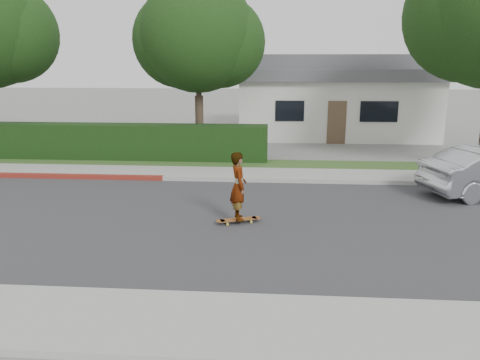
% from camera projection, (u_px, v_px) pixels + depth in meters
% --- Properties ---
extents(ground, '(120.00, 120.00, 0.00)m').
position_uv_depth(ground, '(89.00, 218.00, 12.13)').
color(ground, slate).
rests_on(ground, ground).
extents(road, '(60.00, 8.00, 0.01)m').
position_uv_depth(road, '(89.00, 218.00, 12.12)').
color(road, '#2D2D30').
rests_on(road, ground).
extents(curb_far, '(60.00, 0.20, 0.15)m').
position_uv_depth(curb_far, '(135.00, 178.00, 16.07)').
color(curb_far, '#9E9E99').
rests_on(curb_far, ground).
extents(sidewalk_far, '(60.00, 1.60, 0.12)m').
position_uv_depth(sidewalk_far, '(142.00, 172.00, 16.94)').
color(sidewalk_far, gray).
rests_on(sidewalk_far, ground).
extents(planting_strip, '(60.00, 1.60, 0.10)m').
position_uv_depth(planting_strip, '(153.00, 163.00, 18.49)').
color(planting_strip, '#2D4C1E').
rests_on(planting_strip, ground).
extents(hedge, '(15.00, 1.00, 1.50)m').
position_uv_depth(hedge, '(84.00, 142.00, 19.12)').
color(hedge, black).
rests_on(hedge, ground).
extents(tree_center, '(5.66, 4.84, 7.44)m').
position_uv_depth(tree_center, '(198.00, 38.00, 19.69)').
color(tree_center, '#33261C').
rests_on(tree_center, ground).
extents(house, '(10.60, 8.60, 4.30)m').
position_uv_depth(house, '(332.00, 95.00, 26.49)').
color(house, beige).
rests_on(house, ground).
extents(skateboard, '(1.16, 0.61, 0.11)m').
position_uv_depth(skateboard, '(239.00, 220.00, 11.74)').
color(skateboard, gold).
rests_on(skateboard, ground).
extents(skateboarder, '(0.55, 0.71, 1.71)m').
position_uv_depth(skateboarder, '(238.00, 186.00, 11.52)').
color(skateboarder, white).
rests_on(skateboarder, skateboard).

